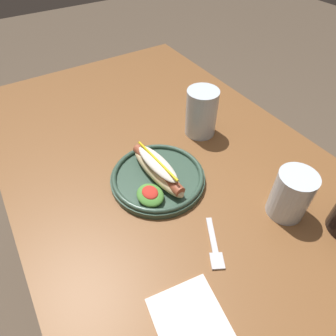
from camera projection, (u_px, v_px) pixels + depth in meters
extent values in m
plane|color=brown|center=(177.00, 294.00, 1.26)|extent=(8.00, 8.00, 0.00)
cube|color=brown|center=(183.00, 184.00, 0.75)|extent=(1.47, 0.80, 0.04)
cylinder|color=brown|center=(40.00, 175.00, 1.28)|extent=(0.06, 0.06, 0.70)
cylinder|color=brown|center=(160.00, 129.00, 1.51)|extent=(0.06, 0.06, 0.70)
cylinder|color=#334C3D|center=(158.00, 179.00, 0.73)|extent=(0.24, 0.24, 0.02)
torus|color=#334C3D|center=(158.00, 175.00, 0.72)|extent=(0.23, 0.23, 0.01)
ellipsoid|color=beige|center=(158.00, 171.00, 0.71)|extent=(0.20, 0.06, 0.04)
cylinder|color=#9E4C33|center=(158.00, 169.00, 0.70)|extent=(0.19, 0.04, 0.03)
ellipsoid|color=silver|center=(157.00, 163.00, 0.69)|extent=(0.15, 0.05, 0.02)
cylinder|color=yellow|center=(157.00, 160.00, 0.68)|extent=(0.16, 0.02, 0.01)
ellipsoid|color=#4C8C38|center=(150.00, 195.00, 0.67)|extent=(0.07, 0.06, 0.02)
ellipsoid|color=red|center=(150.00, 192.00, 0.66)|extent=(0.04, 0.04, 0.01)
cube|color=silver|center=(212.00, 235.00, 0.62)|extent=(0.08, 0.05, 0.00)
cube|color=silver|center=(217.00, 261.00, 0.58)|extent=(0.04, 0.04, 0.00)
cylinder|color=silver|center=(201.00, 113.00, 0.82)|extent=(0.09, 0.09, 0.14)
cylinder|color=silver|center=(291.00, 195.00, 0.63)|extent=(0.08, 0.08, 0.12)
cube|color=white|center=(190.00, 321.00, 0.50)|extent=(0.15, 0.14, 0.00)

